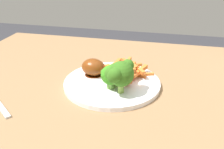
# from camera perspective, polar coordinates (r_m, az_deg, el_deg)

# --- Properties ---
(dining_table) EXTENTS (1.18, 0.74, 0.74)m
(dining_table) POSITION_cam_1_polar(r_m,az_deg,el_deg) (0.75, 5.42, -9.91)
(dining_table) COLOR #8E6B47
(dining_table) RESTS_ON ground_plane
(dinner_plate) EXTENTS (0.26, 0.26, 0.01)m
(dinner_plate) POSITION_cam_1_polar(r_m,az_deg,el_deg) (0.68, 0.00, -1.96)
(dinner_plate) COLOR white
(dinner_plate) RESTS_ON dining_table
(broccoli_floret_front) EXTENTS (0.07, 0.08, 0.08)m
(broccoli_floret_front) POSITION_cam_1_polar(r_m,az_deg,el_deg) (0.60, 1.77, 0.20)
(broccoli_floret_front) COLOR #8FBA4D
(broccoli_floret_front) RESTS_ON dinner_plate
(broccoli_floret_middle) EXTENTS (0.06, 0.05, 0.06)m
(broccoli_floret_middle) POSITION_cam_1_polar(r_m,az_deg,el_deg) (0.64, 0.77, 0.36)
(broccoli_floret_middle) COLOR #84A45B
(broccoli_floret_middle) RESTS_ON dinner_plate
(broccoli_floret_back) EXTENTS (0.06, 0.05, 0.06)m
(broccoli_floret_back) POSITION_cam_1_polar(r_m,az_deg,el_deg) (0.63, -0.42, -0.20)
(broccoli_floret_back) COLOR #79B24B
(broccoli_floret_back) RESTS_ON dinner_plate
(carrot_fries_pile) EXTENTS (0.16, 0.16, 0.04)m
(carrot_fries_pile) POSITION_cam_1_polar(r_m,az_deg,el_deg) (0.70, 2.89, 0.95)
(carrot_fries_pile) COLOR orange
(carrot_fries_pile) RESTS_ON dinner_plate
(chicken_drumstick_near) EXTENTS (0.13, 0.10, 0.04)m
(chicken_drumstick_near) POSITION_cam_1_polar(r_m,az_deg,el_deg) (0.71, -3.82, 1.65)
(chicken_drumstick_near) COLOR #631C0C
(chicken_drumstick_near) RESTS_ON dinner_plate
(chicken_drumstick_far) EXTENTS (0.12, 0.06, 0.05)m
(chicken_drumstick_far) POSITION_cam_1_polar(r_m,az_deg,el_deg) (0.71, -3.98, 1.57)
(chicken_drumstick_far) COLOR #4F1E09
(chicken_drumstick_far) RESTS_ON dinner_plate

